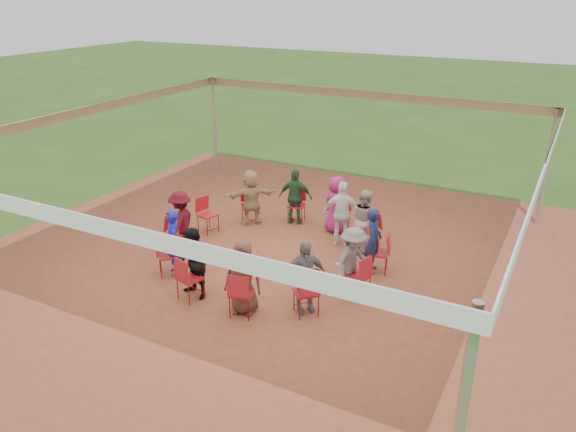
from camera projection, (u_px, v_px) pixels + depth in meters
The scene contains 29 objects.
ground at pixel (274, 260), 12.58m from camera, with size 80.00×80.00×0.00m, color #2B4E18.
dirt_patch at pixel (274, 260), 12.58m from camera, with size 13.00×13.00×0.00m, color brown.
tent at pixel (273, 159), 11.68m from camera, with size 10.33×10.33×3.00m.
chair_0 at pixel (357, 277), 10.94m from camera, with size 0.42×0.44×0.90m, color #A41621, non-canonical shape.
chair_1 at pixel (378, 253), 11.91m from camera, with size 0.42×0.44×0.90m, color #A41621, non-canonical shape.
chair_2 at pixel (369, 230), 13.01m from camera, with size 0.42×0.44×0.90m, color #A41621, non-canonical shape.
chair_3 at pixel (339, 214), 13.95m from camera, with size 0.42×0.44×0.90m, color #A41621, non-canonical shape.
chair_4 at pixel (296, 205), 14.48m from camera, with size 0.42×0.44×0.90m, color #A41621, non-canonical shape.
chair_5 at pixel (250, 206), 14.45m from camera, with size 0.42×0.44×0.90m, color #A41621, non-canonical shape.
chair_6 at pixel (208, 215), 13.87m from camera, with size 0.42×0.44×0.90m, color #A41621, non-canonical shape.
chair_7 at pixel (177, 232), 12.90m from camera, with size 0.42×0.44×0.90m, color #A41621, non-canonical shape.
chair_8 at pixel (168, 255), 11.80m from camera, with size 0.42×0.44×0.90m, color #A41621, non-canonical shape.
chair_9 at pixel (190, 279), 10.86m from camera, with size 0.42×0.44×0.90m, color #A41621, non-canonical shape.
chair_10 at pixel (242, 294), 10.34m from camera, with size 0.42×0.44×0.90m, color #A41621, non-canonical shape.
chair_11 at pixel (306, 293), 10.37m from camera, with size 0.42×0.44×0.90m, color #A41621, non-canonical shape.
person_seated_0 at pixel (353, 262), 10.91m from camera, with size 0.93×0.46×1.45m, color slate.
person_seated_1 at pixel (373, 240), 11.83m from camera, with size 0.53×0.35×1.45m, color #1A1F46.
person_seated_2 at pixel (365, 220), 12.87m from camera, with size 0.70×0.40×1.45m, color #9D998B.
person_seated_3 at pixel (336, 205), 13.76m from camera, with size 0.71×0.40×1.45m, color #9C1C6B.
person_seated_4 at pixel (296, 197), 14.26m from camera, with size 0.85×0.43×1.45m, color #224A2D.
person_seated_5 at pixel (251, 197), 14.24m from camera, with size 1.34×0.50×1.45m, color tan.
person_seated_6 at pixel (181, 222), 12.77m from camera, with size 0.93×0.46×1.45m, color #460A14.
person_seated_7 at pixel (173, 243), 11.73m from camera, with size 0.53×0.35×1.45m, color #1C1C9F.
person_seated_8 at pixel (194, 264), 10.84m from camera, with size 0.70×0.40×1.45m, color black.
person_seated_9 at pixel (243, 277), 10.34m from camera, with size 0.71×0.40×1.45m, color #532B26.
person_seated_10 at pixel (304, 276), 10.37m from camera, with size 0.85×0.43×1.45m, color slate.
standing_person at pixel (343, 214), 13.06m from camera, with size 0.92×0.47×1.57m, color silver.
cable_coil at pixel (315, 273), 11.99m from camera, with size 0.33×0.33×0.03m.
laptop at pixel (346, 262), 11.04m from camera, with size 0.30×0.34×0.20m.
Camera 1 is at (5.54, -9.80, 5.71)m, focal length 35.00 mm.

